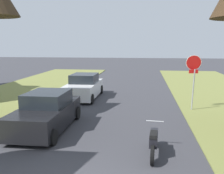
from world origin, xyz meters
TOP-DOWN VIEW (x-y plane):
  - stop_sign_far at (4.18, 9.45)m, footprint 0.81×0.57m
  - parked_sedan_black at (-2.45, 5.48)m, footprint 1.97×4.41m
  - parked_sedan_white at (-2.37, 12.00)m, footprint 1.97×4.41m
  - parked_motorcycle at (1.94, 3.37)m, footprint 0.60×2.05m

SIDE VIEW (x-z plane):
  - parked_motorcycle at x=1.94m, z-range 0.00..0.97m
  - parked_sedan_black at x=-2.45m, z-range -0.06..1.51m
  - parked_sedan_white at x=-2.37m, z-range -0.06..1.51m
  - stop_sign_far at x=4.18m, z-range 0.70..3.64m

